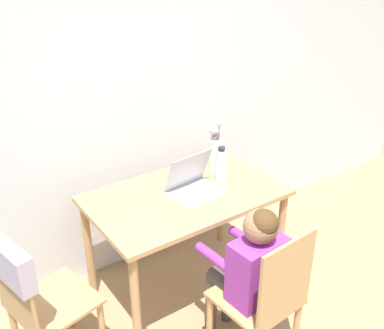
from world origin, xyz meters
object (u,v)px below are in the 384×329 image
object	(u,v)px
chair_occupied	(265,299)
person_seated	(250,263)
laptop	(193,183)
flower_vase	(215,152)
water_bottle	(221,166)
chair_spare	(28,287)

from	to	relation	value
chair_occupied	person_seated	size ratio (longest dim) A/B	0.91
chair_occupied	person_seated	distance (m)	0.20
laptop	flower_vase	distance (m)	0.34
person_seated	laptop	distance (m)	0.64
flower_vase	person_seated	bearing A→B (deg)	-114.43
person_seated	flower_vase	world-z (taller)	flower_vase
chair_occupied	laptop	bearing A→B (deg)	-97.49
chair_occupied	water_bottle	distance (m)	0.89
chair_occupied	person_seated	bearing A→B (deg)	-90.00
water_bottle	laptop	bearing A→B (deg)	-178.93
laptop	water_bottle	size ratio (longest dim) A/B	1.42
chair_occupied	flower_vase	world-z (taller)	flower_vase
chair_spare	water_bottle	bearing A→B (deg)	-97.89
chair_occupied	flower_vase	xyz separation A→B (m)	(0.34, 0.88, 0.44)
chair_occupied	flower_vase	bearing A→B (deg)	-114.64
person_seated	laptop	size ratio (longest dim) A/B	2.81
chair_occupied	laptop	size ratio (longest dim) A/B	2.56
chair_spare	laptop	world-z (taller)	laptop
laptop	water_bottle	distance (m)	0.23
person_seated	flower_vase	distance (m)	0.88
laptop	chair_occupied	bearing A→B (deg)	-99.44
chair_occupied	chair_spare	xyz separation A→B (m)	(-1.03, 0.64, 0.15)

